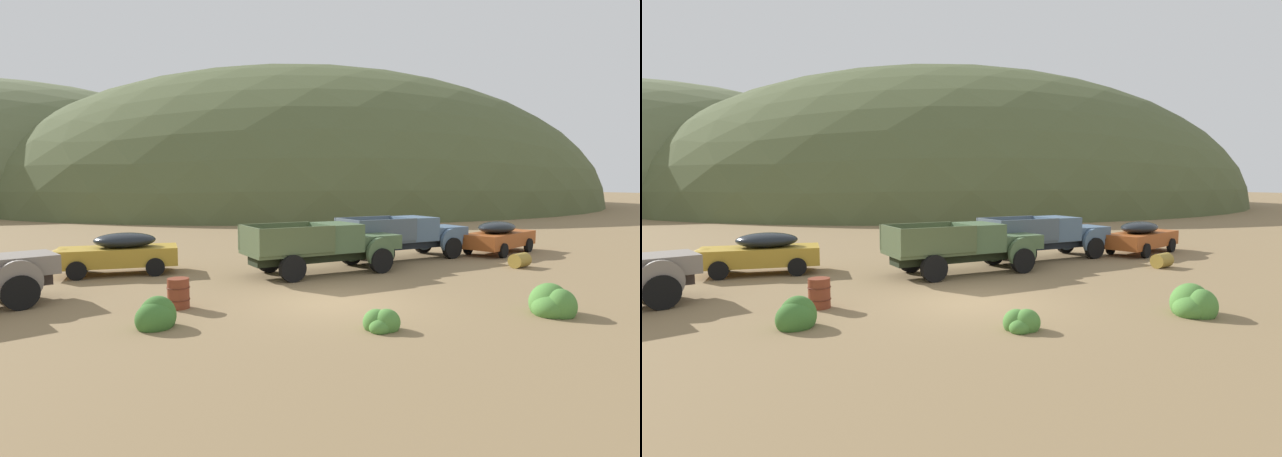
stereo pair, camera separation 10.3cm
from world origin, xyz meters
TOP-DOWN VIEW (x-y plane):
  - ground_plane at (0.00, 0.00)m, footprint 300.00×300.00m
  - hill_center at (-11.16, 71.84)m, footprint 75.52×57.21m
  - hill_far_right at (29.80, 57.75)m, footprint 88.88×76.34m
  - car_mustard at (-5.02, 7.87)m, footprint 4.78×2.60m
  - truck_weathered_green at (2.47, 4.31)m, footprint 6.14×2.49m
  - truck_chalk_blue at (7.43, 5.69)m, footprint 6.22×2.32m
  - car_oxide_orange at (12.36, 4.95)m, footprint 5.10×3.01m
  - oil_drum_spare at (-4.14, 1.46)m, footprint 0.64×0.64m
  - oil_drum_tipped at (9.67, 1.52)m, footprint 0.97×0.75m
  - bush_front_right at (13.54, 8.11)m, footprint 0.99×0.75m
  - bush_between_trucks at (-5.07, -0.20)m, footprint 1.00×0.94m
  - bush_near_barrel at (4.38, -3.96)m, footprint 1.21×1.25m
  - bush_front_left at (-0.42, -2.95)m, footprint 0.85×0.78m

SIDE VIEW (x-z plane):
  - ground_plane at x=0.00m, z-range 0.00..0.00m
  - hill_center at x=-11.16m, z-range -17.10..17.10m
  - hill_far_right at x=29.80m, z-range -19.46..19.46m
  - bush_front_left at x=-0.42m, z-range -0.16..0.49m
  - bush_front_right at x=13.54m, z-range -0.21..0.61m
  - bush_between_trucks at x=-5.07m, z-range -0.25..0.72m
  - bush_near_barrel at x=4.38m, z-range -0.27..0.78m
  - oil_drum_tipped at x=9.67m, z-range 0.00..0.59m
  - oil_drum_spare at x=-4.14m, z-range 0.00..0.84m
  - car_mustard at x=-5.02m, z-range 0.03..1.60m
  - car_oxide_orange at x=12.36m, z-range 0.03..1.60m
  - truck_chalk_blue at x=7.43m, z-range 0.06..1.97m
  - truck_weathered_green at x=2.47m, z-range 0.06..1.97m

